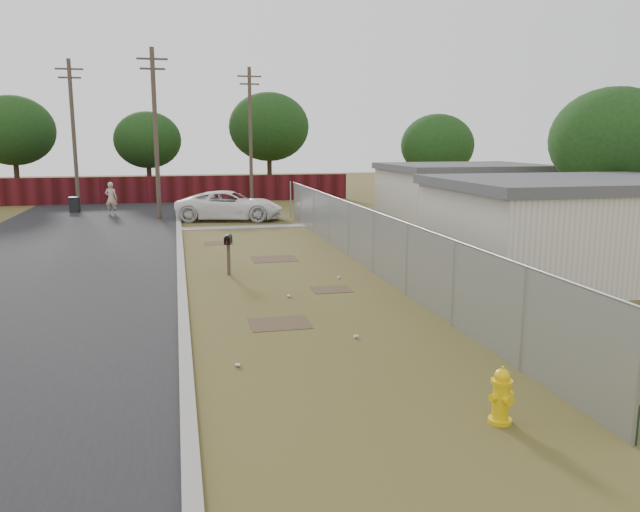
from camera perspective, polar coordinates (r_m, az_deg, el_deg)
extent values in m
plane|color=brown|center=(19.67, -3.76, -1.93)|extent=(120.00, 120.00, 0.00)
cube|color=black|center=(27.66, -22.07, 0.98)|extent=(9.00, 60.00, 0.02)
cube|color=gray|center=(27.28, -12.72, 1.49)|extent=(0.25, 60.00, 0.12)
cube|color=gray|center=(30.90, -7.19, 2.63)|extent=(6.20, 1.00, 0.03)
cylinder|color=gray|center=(9.83, 27.15, -9.99)|extent=(0.06, 0.06, 2.00)
cylinder|color=gray|center=(12.14, 18.06, -5.52)|extent=(0.06, 0.06, 2.00)
cylinder|color=gray|center=(14.70, 12.08, -2.45)|extent=(0.06, 0.06, 2.00)
cylinder|color=gray|center=(17.40, 7.94, -0.30)|extent=(0.06, 0.06, 2.00)
cylinder|color=gray|center=(20.19, 4.92, 1.27)|extent=(0.06, 0.06, 2.00)
cylinder|color=gray|center=(23.03, 2.64, 2.46)|extent=(0.06, 0.06, 2.00)
cylinder|color=gray|center=(25.91, 0.86, 3.38)|extent=(0.06, 0.06, 2.00)
cylinder|color=gray|center=(28.81, -0.57, 4.11)|extent=(0.06, 0.06, 2.00)
cylinder|color=gray|center=(31.73, -1.73, 4.71)|extent=(0.06, 0.06, 2.00)
cylinder|color=gray|center=(34.66, -2.70, 5.20)|extent=(0.06, 0.06, 2.00)
cylinder|color=gray|center=(21.00, 4.13, 4.40)|extent=(0.04, 26.00, 0.04)
cube|color=gray|center=(21.13, 4.09, 1.70)|extent=(0.01, 26.00, 2.00)
cube|color=black|center=(21.27, 4.22, -0.16)|extent=(0.03, 26.00, 0.60)
cube|color=#4C1017|center=(44.19, -16.84, 5.80)|extent=(30.00, 0.12, 1.80)
cylinder|color=brown|center=(34.97, -14.79, 10.66)|extent=(0.24, 0.24, 9.00)
cube|color=brown|center=(35.22, -15.10, 17.01)|extent=(1.60, 0.10, 0.10)
cube|color=brown|center=(35.16, -15.06, 16.20)|extent=(1.30, 0.10, 0.10)
cylinder|color=brown|center=(41.39, -21.59, 10.21)|extent=(0.24, 0.24, 9.00)
cube|color=brown|center=(41.60, -21.97, 15.58)|extent=(1.60, 0.10, 0.10)
cube|color=brown|center=(41.55, -21.92, 14.90)|extent=(1.30, 0.10, 0.10)
cylinder|color=brown|center=(43.25, -6.37, 10.86)|extent=(0.24, 0.24, 9.00)
cube|color=brown|center=(43.45, -6.48, 16.01)|extent=(1.60, 0.10, 0.10)
cube|color=brown|center=(43.40, -6.47, 15.36)|extent=(1.30, 0.10, 0.10)
cube|color=beige|center=(20.99, 22.21, 1.98)|extent=(8.00, 6.00, 2.80)
cube|color=#48494D|center=(20.83, 22.51, 6.20)|extent=(8.32, 6.24, 0.30)
cube|color=beige|center=(31.19, 12.88, 5.08)|extent=(7.00, 6.00, 2.80)
cube|color=#48494D|center=(31.09, 13.00, 7.92)|extent=(7.28, 6.24, 0.30)
cylinder|color=#342617|center=(49.27, -25.96, 6.51)|extent=(0.36, 0.36, 3.30)
ellipsoid|color=black|center=(49.20, -26.27, 10.25)|extent=(5.70, 5.70, 4.84)
cylinder|color=#342617|center=(49.08, -15.33, 6.93)|extent=(0.36, 0.36, 2.86)
ellipsoid|color=black|center=(49.00, -15.49, 10.19)|extent=(4.94, 4.94, 4.20)
cylinder|color=#342617|center=(48.54, -4.63, 7.62)|extent=(0.36, 0.36, 3.52)
ellipsoid|color=black|center=(48.48, -4.69, 11.69)|extent=(6.08, 6.08, 5.17)
cylinder|color=#342617|center=(40.39, 10.55, 6.26)|extent=(0.36, 0.36, 2.64)
ellipsoid|color=black|center=(40.29, 10.67, 9.92)|extent=(4.56, 4.56, 3.88)
cylinder|color=#342617|center=(27.93, 24.78, 3.82)|extent=(0.36, 0.36, 2.86)
ellipsoid|color=black|center=(27.79, 25.23, 9.54)|extent=(4.94, 4.94, 4.20)
cylinder|color=yellow|center=(10.24, 16.11, -14.23)|extent=(0.42, 0.42, 0.06)
cylinder|color=yellow|center=(10.12, 16.21, -12.59)|extent=(0.30, 0.30, 0.61)
cylinder|color=yellow|center=(10.00, 16.30, -10.97)|extent=(0.38, 0.38, 0.05)
sphere|color=yellow|center=(9.97, 16.33, -10.52)|extent=(0.29, 0.29, 0.24)
cylinder|color=yellow|center=(9.93, 16.37, -9.83)|extent=(0.05, 0.05, 0.06)
cylinder|color=yellow|center=(10.00, 15.56, -12.38)|extent=(0.13, 0.13, 0.12)
cylinder|color=yellow|center=(10.18, 16.89, -12.03)|extent=(0.13, 0.13, 0.12)
cylinder|color=yellow|center=(9.99, 16.79, -12.48)|extent=(0.17, 0.15, 0.15)
cube|color=#4E3C2D|center=(20.05, -8.35, -0.21)|extent=(0.12, 0.12, 1.07)
cube|color=black|center=(19.95, -8.39, 1.39)|extent=(0.31, 0.55, 0.19)
cylinder|color=black|center=(19.94, -8.40, 1.67)|extent=(0.31, 0.55, 0.19)
cube|color=#A70B16|center=(19.68, -8.52, 1.26)|extent=(0.03, 0.05, 0.11)
imported|color=white|center=(33.77, -8.24, 4.59)|extent=(6.08, 3.79, 1.57)
imported|color=tan|center=(37.68, -18.55, 5.01)|extent=(0.77, 0.59, 1.88)
cube|color=black|center=(39.81, -21.52, 4.35)|extent=(0.56, 0.56, 0.86)
cube|color=black|center=(39.77, -21.56, 4.99)|extent=(0.61, 0.61, 0.07)
cylinder|color=black|center=(39.53, -21.17, 3.84)|extent=(0.05, 0.18, 0.18)
cylinder|color=silver|center=(13.72, 3.30, -7.34)|extent=(0.11, 0.09, 0.07)
cylinder|color=#BCBBC1|center=(17.12, -2.83, -3.68)|extent=(0.12, 0.12, 0.07)
cylinder|color=silver|center=(19.41, 1.71, -1.96)|extent=(0.11, 0.12, 0.07)
cylinder|color=#BCBBC1|center=(12.12, -7.49, -9.87)|extent=(0.12, 0.11, 0.07)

